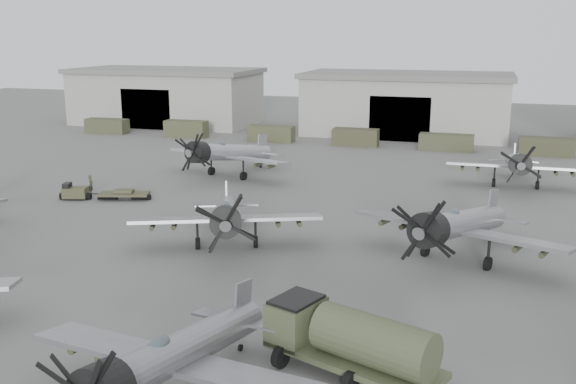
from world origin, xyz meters
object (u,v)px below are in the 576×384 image
object	(u,v)px
aircraft_mid_2	(457,225)
fuel_tanker	(351,339)
aircraft_near_1	(170,358)
aircraft_far_0	(226,153)
aircraft_far_1	(517,164)
tug_trailer	(94,193)
aircraft_mid_1	(226,215)
ground_crew	(91,185)

from	to	relation	value
aircraft_mid_2	fuel_tanker	size ratio (longest dim) A/B	1.68
aircraft_mid_2	fuel_tanker	bearing A→B (deg)	-82.65
aircraft_near_1	aircraft_far_0	bearing A→B (deg)	117.51
fuel_tanker	aircraft_far_1	bearing A→B (deg)	98.66
fuel_tanker	aircraft_mid_2	bearing A→B (deg)	97.58
aircraft_far_1	fuel_tanker	size ratio (longest dim) A/B	1.56
aircraft_near_1	tug_trailer	distance (m)	34.88
aircraft_mid_2	aircraft_far_0	world-z (taller)	aircraft_mid_2
aircraft_near_1	aircraft_mid_1	world-z (taller)	aircraft_mid_1
fuel_tanker	tug_trailer	world-z (taller)	fuel_tanker
aircraft_mid_1	aircraft_near_1	bearing A→B (deg)	-96.04
aircraft_mid_1	aircraft_far_0	world-z (taller)	aircraft_far_0
fuel_tanker	tug_trailer	bearing A→B (deg)	161.15
aircraft_mid_1	aircraft_mid_2	world-z (taller)	aircraft_mid_2
aircraft_far_0	aircraft_far_1	world-z (taller)	aircraft_far_0
aircraft_near_1	tug_trailer	world-z (taller)	aircraft_near_1
ground_crew	aircraft_mid_1	bearing A→B (deg)	-137.05
aircraft_mid_1	ground_crew	distance (m)	20.31
aircraft_mid_2	tug_trailer	xyz separation A→B (m)	(-31.18, 7.18, -1.97)
ground_crew	aircraft_far_1	bearing A→B (deg)	-85.99
aircraft_mid_1	fuel_tanker	bearing A→B (deg)	-72.76
aircraft_far_0	ground_crew	size ratio (longest dim) A/B	7.53
ground_crew	aircraft_mid_2	bearing A→B (deg)	-121.52
aircraft_far_0	tug_trailer	size ratio (longest dim) A/B	1.83
aircraft_mid_1	tug_trailer	xyz separation A→B (m)	(-16.21, 8.80, -1.80)
aircraft_mid_2	aircraft_far_1	distance (m)	22.94
aircraft_far_0	fuel_tanker	bearing A→B (deg)	-42.90
aircraft_near_1	aircraft_mid_2	world-z (taller)	aircraft_mid_2
aircraft_far_1	fuel_tanker	bearing A→B (deg)	-102.80
aircraft_mid_1	aircraft_far_1	bearing A→B (deg)	29.02
aircraft_far_0	aircraft_near_1	bearing A→B (deg)	-53.48
fuel_tanker	tug_trailer	xyz separation A→B (m)	(-27.61, 22.68, -1.17)
aircraft_far_0	ground_crew	bearing A→B (deg)	-115.07
aircraft_near_1	aircraft_mid_2	xyz separation A→B (m)	(9.60, 20.17, 0.22)
aircraft_mid_2	aircraft_far_0	bearing A→B (deg)	161.70
aircraft_near_1	aircraft_far_0	xyz separation A→B (m)	(-13.78, 38.85, 0.21)
aircraft_mid_1	aircraft_mid_2	xyz separation A→B (m)	(14.97, 1.62, 0.16)
aircraft_mid_1	aircraft_far_0	distance (m)	21.97
aircraft_far_1	fuel_tanker	xyz separation A→B (m)	(-7.99, -38.00, -0.62)
aircraft_far_0	tug_trailer	xyz separation A→B (m)	(-7.79, -11.49, -1.95)
aircraft_mid_1	aircraft_mid_2	size ratio (longest dim) A/B	0.93
aircraft_mid_2	ground_crew	bearing A→B (deg)	-174.62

